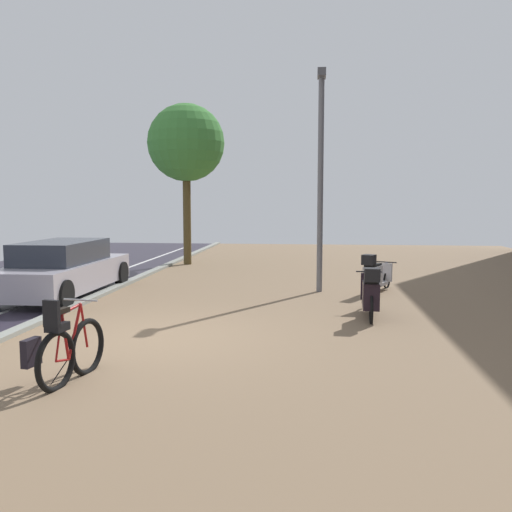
% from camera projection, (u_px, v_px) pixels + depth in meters
% --- Properties ---
extents(ground, '(21.00, 40.00, 0.13)m').
position_uv_depth(ground, '(238.00, 342.00, 8.83)').
color(ground, '#292331').
extents(bicycle_foreground, '(0.76, 1.42, 1.12)m').
position_uv_depth(bicycle_foreground, '(67.00, 350.00, 6.79)').
color(bicycle_foreground, black).
rests_on(bicycle_foreground, ground).
extents(scooter_near, '(1.00, 1.64, 1.00)m').
position_uv_depth(scooter_near, '(375.00, 275.00, 13.35)').
color(scooter_near, black).
rests_on(scooter_near, ground).
extents(scooter_mid, '(0.52, 1.84, 1.05)m').
position_uv_depth(scooter_mid, '(370.00, 294.00, 10.46)').
color(scooter_mid, black).
rests_on(scooter_mid, ground).
extents(parked_car_near, '(1.79, 4.45, 1.30)m').
position_uv_depth(parked_car_near, '(63.00, 269.00, 13.05)').
color(parked_car_near, '#A7A2AE').
rests_on(parked_car_near, ground).
extents(lamp_post, '(0.20, 0.52, 5.37)m').
position_uv_depth(lamp_post, '(321.00, 170.00, 13.33)').
color(lamp_post, slate).
rests_on(lamp_post, ground).
extents(street_tree, '(2.68, 2.68, 5.61)m').
position_uv_depth(street_tree, '(186.00, 144.00, 19.10)').
color(street_tree, brown).
rests_on(street_tree, ground).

